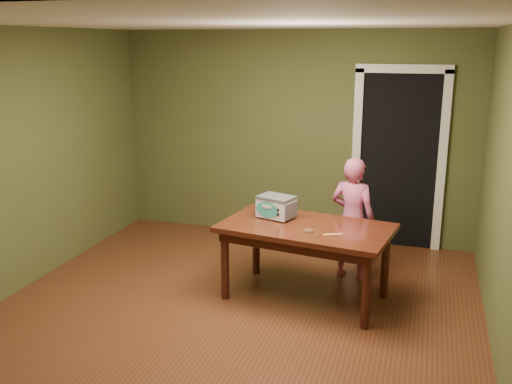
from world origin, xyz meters
TOP-DOWN VIEW (x-y plane):
  - floor at (0.00, 0.00)m, footprint 5.00×5.00m
  - room_shell at (0.00, 0.00)m, footprint 4.52×5.02m
  - doorway at (1.30, 2.78)m, footprint 1.10×0.66m
  - dining_table at (0.57, 0.67)m, footprint 1.72×1.13m
  - toy_oven at (0.23, 0.82)m, footprint 0.41×0.34m
  - baking_pan at (0.63, 0.48)m, footprint 0.10×0.10m
  - spatula at (0.86, 0.47)m, footprint 0.17×0.10m
  - child at (0.93, 1.30)m, footprint 0.54×0.42m

SIDE VIEW (x-z plane):
  - floor at x=0.00m, z-range 0.00..0.00m
  - dining_table at x=0.57m, z-range 0.28..1.03m
  - child at x=0.93m, z-range 0.00..1.31m
  - spatula at x=0.86m, z-range 0.75..0.76m
  - baking_pan at x=0.63m, z-range 0.75..0.77m
  - toy_oven at x=0.23m, z-range 0.76..0.98m
  - doorway at x=1.30m, z-range -0.07..2.18m
  - room_shell at x=0.00m, z-range 0.40..3.01m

